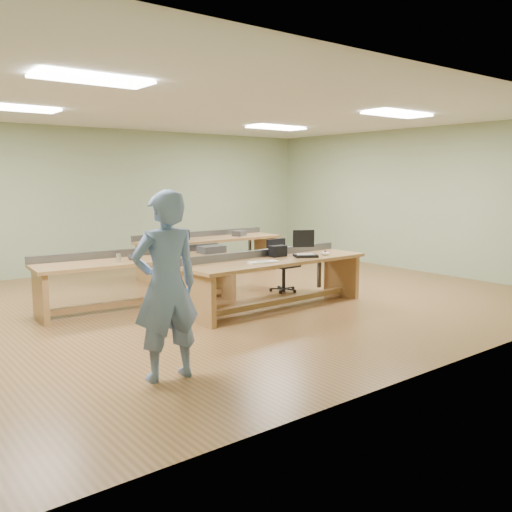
% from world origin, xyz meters
% --- Properties ---
extents(floor, '(10.00, 10.00, 0.00)m').
position_xyz_m(floor, '(0.00, 0.00, 0.00)').
color(floor, brown).
rests_on(floor, ground).
extents(ceiling, '(10.00, 10.00, 0.00)m').
position_xyz_m(ceiling, '(0.00, 0.00, 3.00)').
color(ceiling, silver).
rests_on(ceiling, wall_back).
extents(wall_back, '(10.00, 0.04, 3.00)m').
position_xyz_m(wall_back, '(0.00, 4.00, 1.50)').
color(wall_back, gray).
rests_on(wall_back, floor).
extents(wall_front, '(10.00, 0.04, 3.00)m').
position_xyz_m(wall_front, '(0.00, -4.00, 1.50)').
color(wall_front, gray).
rests_on(wall_front, floor).
extents(wall_right, '(0.04, 8.00, 3.00)m').
position_xyz_m(wall_right, '(5.00, 0.00, 1.50)').
color(wall_right, gray).
rests_on(wall_right, floor).
extents(fluor_panels, '(6.20, 3.50, 0.03)m').
position_xyz_m(fluor_panels, '(0.00, 0.00, 2.97)').
color(fluor_panels, white).
rests_on(fluor_panels, ceiling).
extents(workbench_front, '(3.06, 0.88, 0.86)m').
position_xyz_m(workbench_front, '(0.47, -0.92, 0.56)').
color(workbench_front, '#A67246').
rests_on(workbench_front, floor).
extents(workbench_mid, '(3.15, 1.08, 0.86)m').
position_xyz_m(workbench_mid, '(-1.15, 0.39, 0.56)').
color(workbench_mid, '#A67246').
rests_on(workbench_mid, floor).
extents(workbench_back, '(3.08, 0.85, 0.86)m').
position_xyz_m(workbench_back, '(1.26, 2.14, 0.56)').
color(workbench_back, '#A67246').
rests_on(workbench_back, floor).
extents(person, '(0.71, 0.50, 1.85)m').
position_xyz_m(person, '(-2.27, -2.53, 0.93)').
color(person, '#6983AB').
rests_on(person, floor).
extents(laptop_base, '(0.43, 0.41, 0.04)m').
position_xyz_m(laptop_base, '(0.98, -1.03, 0.77)').
color(laptop_base, black).
rests_on(laptop_base, workbench_front).
extents(laptop_screen, '(0.31, 0.18, 0.27)m').
position_xyz_m(laptop_screen, '(1.04, -0.91, 1.02)').
color(laptop_screen, black).
rests_on(laptop_screen, laptop_base).
extents(keyboard, '(0.46, 0.22, 0.03)m').
position_xyz_m(keyboard, '(0.07, -1.11, 0.76)').
color(keyboard, white).
rests_on(keyboard, workbench_front).
extents(trackball_mouse, '(0.15, 0.16, 0.06)m').
position_xyz_m(trackball_mouse, '(1.35, -1.08, 0.78)').
color(trackball_mouse, white).
rests_on(trackball_mouse, workbench_front).
extents(camera_bag, '(0.26, 0.17, 0.17)m').
position_xyz_m(camera_bag, '(0.66, -0.74, 0.84)').
color(camera_bag, black).
rests_on(camera_bag, workbench_front).
extents(task_chair, '(0.51, 0.51, 0.91)m').
position_xyz_m(task_chair, '(1.34, -0.05, 0.33)').
color(task_chair, black).
rests_on(task_chair, floor).
extents(parts_bin_teal, '(0.43, 0.39, 0.13)m').
position_xyz_m(parts_bin_teal, '(-0.51, 0.45, 0.81)').
color(parts_bin_teal, '#143941').
rests_on(parts_bin_teal, workbench_mid).
extents(parts_bin_grey, '(0.42, 0.27, 0.11)m').
position_xyz_m(parts_bin_grey, '(0.08, 0.25, 0.81)').
color(parts_bin_grey, '#333335').
rests_on(parts_bin_grey, workbench_mid).
extents(mug, '(0.14, 0.14, 0.09)m').
position_xyz_m(mug, '(-1.29, 0.33, 0.79)').
color(mug, '#333335').
rests_on(mug, workbench_mid).
extents(drinks_can, '(0.08, 0.08, 0.12)m').
position_xyz_m(drinks_can, '(-1.53, 0.25, 0.81)').
color(drinks_can, silver).
rests_on(drinks_can, workbench_mid).
extents(storage_box_back, '(0.39, 0.31, 0.20)m').
position_xyz_m(storage_box_back, '(0.60, 2.20, 0.85)').
color(storage_box_back, black).
rests_on(storage_box_back, workbench_back).
extents(tray_back, '(0.34, 0.30, 0.11)m').
position_xyz_m(tray_back, '(1.97, 2.07, 0.81)').
color(tray_back, '#333335').
rests_on(tray_back, workbench_back).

